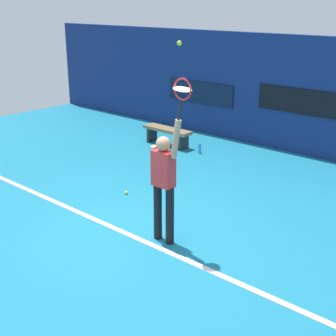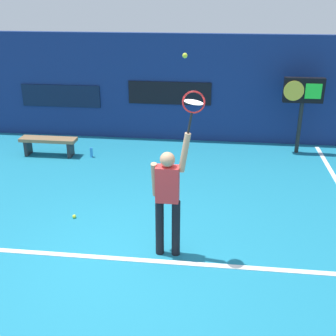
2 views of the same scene
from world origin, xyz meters
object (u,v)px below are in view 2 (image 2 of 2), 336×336
(spare_ball, at_px, (74,216))
(tennis_racket, at_px, (193,105))
(tennis_player, at_px, (168,195))
(scoreboard_clock, at_px, (303,94))
(court_bench, at_px, (49,142))
(tennis_ball, at_px, (185,56))
(water_bottle, at_px, (91,152))

(spare_ball, bearing_deg, tennis_racket, -22.91)
(tennis_player, bearing_deg, spare_ball, 153.40)
(scoreboard_clock, height_order, court_bench, scoreboard_clock)
(tennis_player, distance_m, court_bench, 5.28)
(tennis_racket, distance_m, scoreboard_clock, 5.51)
(tennis_ball, distance_m, court_bench, 5.96)
(court_bench, xyz_separation_m, spare_ball, (1.63, -3.02, -0.30))
(scoreboard_clock, relative_size, water_bottle, 7.87)
(scoreboard_clock, bearing_deg, tennis_ball, -117.21)
(court_bench, bearing_deg, scoreboard_clock, 8.89)
(tennis_ball, distance_m, water_bottle, 5.48)
(tennis_racket, xyz_separation_m, water_bottle, (-2.72, 3.94, -2.27))
(tennis_player, height_order, spare_ball, tennis_player)
(tennis_racket, bearing_deg, tennis_player, 179.30)
(scoreboard_clock, bearing_deg, water_bottle, -169.27)
(court_bench, bearing_deg, tennis_racket, -46.05)
(tennis_player, distance_m, spare_ball, 2.25)
(scoreboard_clock, xyz_separation_m, court_bench, (-6.14, -0.96, -1.15))
(scoreboard_clock, bearing_deg, court_bench, -171.11)
(tennis_racket, xyz_separation_m, court_bench, (-3.80, 3.94, -2.05))
(tennis_racket, height_order, water_bottle, tennis_racket)
(tennis_player, relative_size, tennis_ball, 29.27)
(tennis_player, xyz_separation_m, water_bottle, (-2.38, 3.93, -0.89))
(tennis_racket, xyz_separation_m, scoreboard_clock, (2.35, 4.90, -0.90))
(court_bench, bearing_deg, water_bottle, 0.00)
(tennis_ball, height_order, scoreboard_clock, tennis_ball)
(tennis_ball, bearing_deg, tennis_racket, -33.53)
(tennis_racket, distance_m, tennis_ball, 0.65)
(tennis_racket, bearing_deg, court_bench, 133.95)
(court_bench, distance_m, water_bottle, 1.09)
(tennis_racket, bearing_deg, tennis_ball, 146.47)
(tennis_racket, bearing_deg, spare_ball, 157.09)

